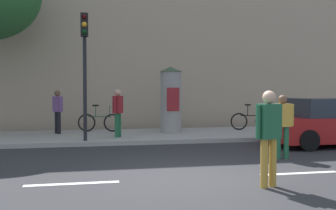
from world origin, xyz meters
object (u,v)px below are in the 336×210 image
at_px(pedestrian_with_backpack, 282,121).
at_px(bicycle_leaning, 251,121).
at_px(poster_column, 171,99).
at_px(pedestrian_in_red_top, 118,109).
at_px(parked_car_dark, 336,123).
at_px(bicycle_upright, 100,122).
at_px(traffic_light, 85,55).
at_px(pedestrian_in_light_jacket, 269,130).
at_px(pedestrian_with_bag, 58,109).

bearing_deg(pedestrian_with_backpack, bicycle_leaning, 73.92).
bearing_deg(poster_column, bicycle_leaning, 4.68).
bearing_deg(pedestrian_in_red_top, parked_car_dark, -19.43).
distance_m(pedestrian_in_red_top, bicycle_leaning, 5.91).
bearing_deg(pedestrian_in_red_top, bicycle_upright, 106.45).
relative_size(traffic_light, pedestrian_in_red_top, 2.44).
bearing_deg(bicycle_upright, pedestrian_in_red_top, -73.55).
distance_m(poster_column, bicycle_upright, 3.05).
distance_m(poster_column, pedestrian_in_light_jacket, 8.24).
bearing_deg(parked_car_dark, pedestrian_in_red_top, 160.57).
distance_m(bicycle_leaning, bicycle_upright, 6.33).
height_order(pedestrian_in_light_jacket, parked_car_dark, pedestrian_in_light_jacket).
bearing_deg(bicycle_upright, parked_car_dark, -30.78).
bearing_deg(pedestrian_in_light_jacket, traffic_light, 118.86).
distance_m(pedestrian_with_backpack, bicycle_upright, 7.90).
xyz_separation_m(bicycle_leaning, parked_car_dark, (1.24, -3.90, 0.21)).
relative_size(poster_column, bicycle_upright, 1.50).
height_order(pedestrian_in_light_jacket, bicycle_upright, pedestrian_in_light_jacket).
bearing_deg(bicycle_upright, poster_column, -17.55).
xyz_separation_m(poster_column, pedestrian_in_red_top, (-2.17, -1.17, -0.33)).
relative_size(pedestrian_in_light_jacket, bicycle_upright, 1.04).
bearing_deg(pedestrian_in_red_top, pedestrian_with_backpack, -47.23).
bearing_deg(parked_car_dark, bicycle_upright, 149.22).
bearing_deg(bicycle_leaning, pedestrian_in_red_top, -165.65).
relative_size(poster_column, bicycle_leaning, 1.49).
bearing_deg(traffic_light, bicycle_leaning, 18.66).
relative_size(poster_column, pedestrian_with_bag, 1.56).
distance_m(traffic_light, parked_car_dark, 8.51).
distance_m(poster_column, pedestrian_with_bag, 4.39).
bearing_deg(traffic_light, pedestrian_with_bag, 113.70).
distance_m(pedestrian_with_bag, bicycle_leaning, 7.91).
bearing_deg(bicycle_leaning, poster_column, -175.32).
xyz_separation_m(pedestrian_with_backpack, pedestrian_with_bag, (-6.22, 5.94, 0.12)).
xyz_separation_m(traffic_light, pedestrian_in_red_top, (1.12, 0.85, -1.81)).
xyz_separation_m(pedestrian_with_bag, pedestrian_in_red_top, (2.19, -1.59, 0.03)).
relative_size(pedestrian_in_light_jacket, pedestrian_with_bag, 1.08).
height_order(traffic_light, pedestrian_in_light_jacket, traffic_light).
distance_m(poster_column, pedestrian_with_backpack, 5.84).
xyz_separation_m(pedestrian_with_bag, parked_car_dark, (9.13, -4.04, -0.37)).
bearing_deg(pedestrian_in_light_jacket, parked_car_dark, 44.86).
xyz_separation_m(poster_column, parked_car_dark, (4.77, -3.62, -0.73)).
relative_size(bicycle_leaning, bicycle_upright, 1.01).
xyz_separation_m(traffic_light, parked_car_dark, (8.06, -1.60, -2.21)).
xyz_separation_m(traffic_light, bicycle_leaning, (6.82, 2.30, -2.41)).
height_order(pedestrian_with_backpack, pedestrian_in_red_top, pedestrian_in_red_top).
bearing_deg(parked_car_dark, bicycle_leaning, 107.67).
relative_size(pedestrian_in_red_top, bicycle_upright, 0.98).
bearing_deg(pedestrian_with_bag, bicycle_leaning, -0.99).
bearing_deg(pedestrian_with_backpack, bicycle_upright, 125.89).
xyz_separation_m(pedestrian_in_light_jacket, parked_car_dark, (4.64, 4.61, -0.32)).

